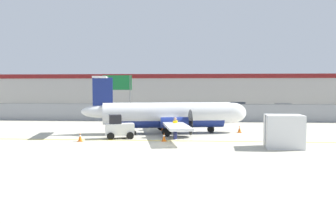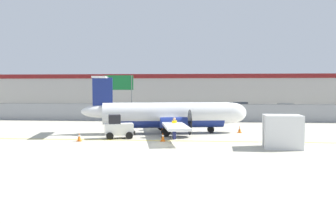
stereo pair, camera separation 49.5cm
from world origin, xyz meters
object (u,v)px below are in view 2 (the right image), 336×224
at_px(traffic_cone_near_right, 163,137).
at_px(traffic_cone_near_left, 163,127).
at_px(cargo_container, 282,132).
at_px(parked_car_5, 285,109).
at_px(parked_car_3, 198,111).
at_px(commuter_airplane, 170,115).
at_px(parked_car_0, 86,110).
at_px(parked_car_4, 240,107).
at_px(baggage_tug, 118,128).
at_px(highway_sign, 119,86).
at_px(ground_crew_worker, 174,127).
at_px(traffic_cone_far_left, 79,137).
at_px(parked_car_1, 116,110).
at_px(parked_car_2, 160,109).
at_px(traffic_cone_far_right, 240,129).

bearing_deg(traffic_cone_near_right, traffic_cone_near_left, 96.03).
relative_size(cargo_container, parked_car_5, 0.58).
bearing_deg(traffic_cone_near_left, parked_car_3, 78.95).
xyz_separation_m(commuter_airplane, traffic_cone_near_right, (-0.09, -4.93, -1.29)).
relative_size(parked_car_0, parked_car_4, 1.02).
distance_m(traffic_cone_near_left, parked_car_4, 26.90).
relative_size(commuter_airplane, parked_car_3, 3.77).
distance_m(traffic_cone_near_left, parked_car_3, 15.77).
distance_m(baggage_tug, parked_car_3, 21.88).
relative_size(parked_car_0, parked_car_5, 1.01).
distance_m(parked_car_0, highway_sign, 7.90).
distance_m(traffic_cone_near_right, highway_sign, 19.95).
height_order(commuter_airplane, ground_crew_worker, commuter_airplane).
bearing_deg(parked_car_0, ground_crew_worker, -61.35).
bearing_deg(parked_car_0, cargo_container, -53.68).
bearing_deg(cargo_container, parked_car_5, 79.92).
bearing_deg(traffic_cone_far_left, parked_car_0, 106.34).
xyz_separation_m(baggage_tug, ground_crew_worker, (4.43, -0.13, 0.10)).
height_order(traffic_cone_near_left, traffic_cone_far_left, same).
bearing_deg(ground_crew_worker, parked_car_1, -32.39).
bearing_deg(parked_car_4, parked_car_2, 22.43).
xyz_separation_m(traffic_cone_near_right, parked_car_0, (-13.02, 22.63, 0.58)).
bearing_deg(baggage_tug, parked_car_3, 57.38).
bearing_deg(traffic_cone_far_right, cargo_container, -76.22).
distance_m(baggage_tug, cargo_container, 12.40).
relative_size(traffic_cone_near_right, traffic_cone_far_left, 1.00).
distance_m(ground_crew_worker, traffic_cone_far_left, 7.22).
relative_size(ground_crew_worker, parked_car_1, 0.39).
bearing_deg(traffic_cone_near_left, parked_car_2, 97.52).
bearing_deg(parked_car_3, traffic_cone_far_right, -78.12).
relative_size(baggage_tug, traffic_cone_near_left, 3.98).
bearing_deg(parked_car_1, traffic_cone_near_right, 115.89).
bearing_deg(cargo_container, parked_car_3, 105.66).
distance_m(traffic_cone_near_right, parked_car_4, 33.20).
bearing_deg(traffic_cone_near_left, commuter_airplane, -66.98).
xyz_separation_m(parked_car_4, highway_sign, (-16.13, -13.90, 3.24)).
relative_size(ground_crew_worker, highway_sign, 0.31).
bearing_deg(ground_crew_worker, baggage_tug, 32.08).
height_order(traffic_cone_near_right, parked_car_2, parked_car_2).
height_order(cargo_container, parked_car_2, cargo_container).
height_order(ground_crew_worker, parked_car_4, same).
bearing_deg(ground_crew_worker, parked_car_4, -70.73).
xyz_separation_m(parked_car_2, parked_car_4, (12.10, 5.08, 0.00)).
bearing_deg(highway_sign, baggage_tug, -77.48).
distance_m(traffic_cone_far_left, parked_car_2, 27.66).
bearing_deg(ground_crew_worker, traffic_cone_far_left, 47.37).
xyz_separation_m(parked_car_0, parked_car_1, (4.05, 0.47, 0.00)).
relative_size(ground_crew_worker, traffic_cone_near_left, 2.66).
distance_m(commuter_airplane, traffic_cone_near_left, 2.45).
distance_m(ground_crew_worker, parked_car_3, 21.24).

